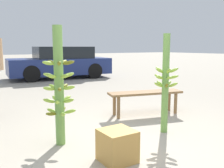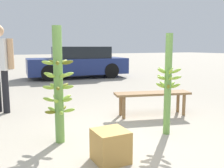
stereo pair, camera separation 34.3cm
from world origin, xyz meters
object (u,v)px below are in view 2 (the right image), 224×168
at_px(produce_crate, 110,146).
at_px(vendor_person, 0,61).
at_px(banana_stalk_left, 59,86).
at_px(market_bench, 152,96).
at_px(banana_stalk_center, 168,83).
at_px(parked_car, 78,63).

bearing_deg(produce_crate, vendor_person, 108.16).
height_order(banana_stalk_left, market_bench, banana_stalk_left).
bearing_deg(banana_stalk_center, market_bench, 65.85).
height_order(vendor_person, produce_crate, vendor_person).
xyz_separation_m(banana_stalk_center, vendor_person, (-2.07, 2.42, 0.25)).
relative_size(banana_stalk_center, market_bench, 1.01).
height_order(banana_stalk_left, produce_crate, banana_stalk_left).
distance_m(banana_stalk_center, produce_crate, 1.34).
bearing_deg(parked_car, vendor_person, 151.45).
height_order(market_bench, produce_crate, market_bench).
distance_m(market_bench, produce_crate, 2.06).
relative_size(banana_stalk_center, vendor_person, 0.87).
distance_m(banana_stalk_left, produce_crate, 1.07).
xyz_separation_m(banana_stalk_center, parked_car, (1.13, 7.09, -0.13)).
bearing_deg(market_bench, produce_crate, -123.60).
bearing_deg(vendor_person, produce_crate, 156.34).
xyz_separation_m(market_bench, produce_crate, (-1.55, -1.34, -0.19)).
height_order(banana_stalk_center, market_bench, banana_stalk_center).
height_order(vendor_person, parked_car, vendor_person).
height_order(banana_stalk_left, banana_stalk_center, banana_stalk_left).
distance_m(banana_stalk_center, parked_car, 7.18).
bearing_deg(market_bench, parked_car, 98.85).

